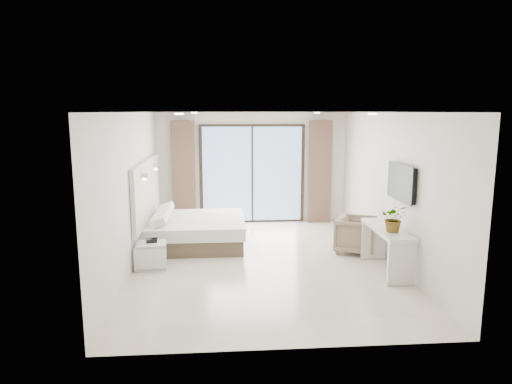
# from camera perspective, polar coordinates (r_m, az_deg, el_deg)

# --- Properties ---
(ground) EXTENTS (6.20, 6.20, 0.00)m
(ground) POSITION_cam_1_polar(r_m,az_deg,el_deg) (8.42, 1.00, -8.75)
(ground) COLOR beige
(ground) RESTS_ON ground
(room_shell) EXTENTS (4.62, 6.22, 2.72)m
(room_shell) POSITION_cam_1_polar(r_m,az_deg,el_deg) (8.89, -0.78, 2.74)
(room_shell) COLOR silver
(room_shell) RESTS_ON ground
(bed) EXTENTS (1.98, 1.88, 0.69)m
(bed) POSITION_cam_1_polar(r_m,az_deg,el_deg) (9.48, -7.70, -4.83)
(bed) COLOR brown
(bed) RESTS_ON ground
(nightstand) EXTENTS (0.54, 0.46, 0.46)m
(nightstand) POSITION_cam_1_polar(r_m,az_deg,el_deg) (8.24, -12.90, -7.74)
(nightstand) COLOR silver
(nightstand) RESTS_ON ground
(phone) EXTENTS (0.22, 0.19, 0.06)m
(phone) POSITION_cam_1_polar(r_m,az_deg,el_deg) (8.20, -12.93, -5.92)
(phone) COLOR black
(phone) RESTS_ON nightstand
(console_desk) EXTENTS (0.46, 1.47, 0.77)m
(console_desk) POSITION_cam_1_polar(r_m,az_deg,el_deg) (8.11, 16.04, -5.79)
(console_desk) COLOR silver
(console_desk) RESTS_ON ground
(plant) EXTENTS (0.54, 0.57, 0.36)m
(plant) POSITION_cam_1_polar(r_m,az_deg,el_deg) (7.76, 16.87, -3.52)
(plant) COLOR #33662D
(plant) RESTS_ON console_desk
(armchair) EXTENTS (0.94, 0.97, 0.77)m
(armchair) POSITION_cam_1_polar(r_m,az_deg,el_deg) (9.09, 12.46, -5.02)
(armchair) COLOR #937D60
(armchair) RESTS_ON ground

